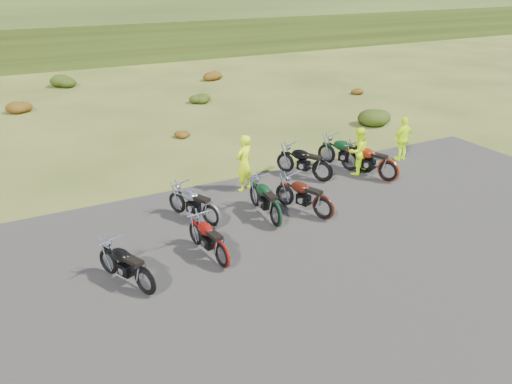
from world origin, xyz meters
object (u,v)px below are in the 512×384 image
motorcycle_3 (212,227)px  person_middle (244,164)px  motorcycle_0 (147,295)px  motorcycle_7 (363,174)px

motorcycle_3 → person_middle: person_middle is taller
motorcycle_0 → motorcycle_7: size_ratio=0.86×
motorcycle_0 → person_middle: bearing=-71.2°
motorcycle_3 → motorcycle_7: 6.37m
motorcycle_7 → motorcycle_0: bearing=87.4°
motorcycle_0 → motorcycle_3: 3.37m
motorcycle_3 → person_middle: (1.92, 1.86, 0.92)m
motorcycle_0 → motorcycle_3: motorcycle_3 is taller
motorcycle_7 → person_middle: person_middle is taller
motorcycle_0 → person_middle: size_ratio=1.06×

